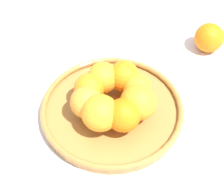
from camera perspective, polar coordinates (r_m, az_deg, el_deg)
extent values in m
plane|color=silver|center=(0.84, 0.00, -2.86)|extent=(4.00, 4.00, 0.00)
cylinder|color=#A57238|center=(0.84, 0.00, -2.54)|extent=(0.31, 0.31, 0.02)
torus|color=#A57238|center=(0.83, 0.00, -1.92)|extent=(0.32, 0.32, 0.01)
sphere|color=orange|center=(0.83, 1.79, 2.85)|extent=(0.07, 0.07, 0.07)
sphere|color=orange|center=(0.83, -1.37, 2.67)|extent=(0.07, 0.07, 0.07)
sphere|color=orange|center=(0.81, -3.50, 1.00)|extent=(0.07, 0.07, 0.07)
sphere|color=orange|center=(0.78, -3.93, -1.12)|extent=(0.07, 0.07, 0.07)
sphere|color=orange|center=(0.76, -1.83, -2.76)|extent=(0.08, 0.08, 0.08)
sphere|color=orange|center=(0.76, 1.75, -3.09)|extent=(0.07, 0.07, 0.07)
sphere|color=orange|center=(0.78, 4.01, -1.12)|extent=(0.08, 0.08, 0.08)
sphere|color=orange|center=(0.81, 3.86, 1.09)|extent=(0.06, 0.06, 0.06)
sphere|color=orange|center=(1.00, 14.58, 8.45)|extent=(0.08, 0.08, 0.08)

